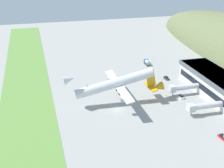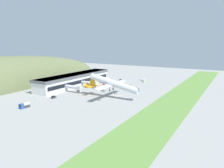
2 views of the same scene
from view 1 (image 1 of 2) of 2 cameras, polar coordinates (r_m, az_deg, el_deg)
ground_plane at (r=136.46m, az=0.89°, el=-4.79°), size 380.63×380.63×0.00m
grass_strip_foreground at (r=132.58m, az=-15.24°, el=-6.56°), size 342.57×23.71×0.08m
jetway_0 at (r=152.33m, az=12.73°, el=-0.62°), size 3.38×15.04×5.43m
jetway_1 at (r=136.49m, az=16.31°, el=-3.91°), size 3.38×15.85×5.43m
cargo_airplane at (r=138.28m, az=0.88°, el=0.07°), size 36.81×46.19×13.25m
service_car_1 at (r=123.60m, az=19.68°, el=-9.20°), size 4.73×2.24×1.45m
service_car_2 at (r=170.86m, az=9.90°, el=1.07°), size 4.08×2.03×1.59m
service_car_3 at (r=150.70m, az=12.46°, el=-2.28°), size 4.44×2.18×1.43m
fuel_truck at (r=190.99m, az=6.42°, el=3.94°), size 6.29×2.45×3.08m
traffic_cone_0 at (r=151.43m, az=9.74°, el=-2.05°), size 0.52×0.52×0.58m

